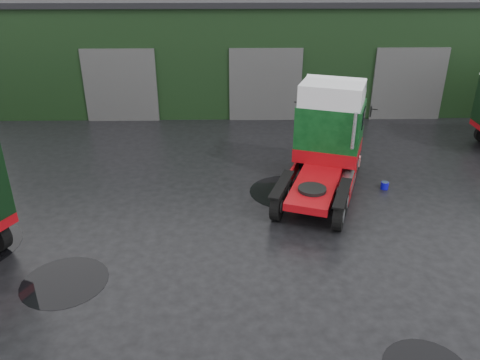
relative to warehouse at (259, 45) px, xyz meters
name	(u,v)px	position (x,y,z in m)	size (l,w,h in m)	color
ground	(230,264)	(-2.00, -20.00, -3.16)	(100.00, 100.00, 0.00)	black
warehouse	(259,45)	(0.00, 0.00, 0.00)	(32.40, 12.40, 6.30)	black
hero_tractor	(322,146)	(1.45, -15.50, -1.11)	(2.80, 6.60, 4.10)	#0B3914
wash_bucket	(385,185)	(4.20, -15.00, -3.01)	(0.31, 0.31, 0.29)	#0B07A2
tree_back_a	(157,6)	(-8.00, 10.00, 1.59)	(4.40, 4.40, 9.50)	black
tree_back_b	(346,18)	(8.00, 10.00, 0.59)	(4.40, 4.40, 7.50)	black
puddle_0	(65,282)	(-6.74, -20.74, -3.15)	(2.46, 2.46, 0.01)	black
puddle_1	(287,192)	(0.27, -15.20, -3.15)	(2.98, 2.98, 0.01)	black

